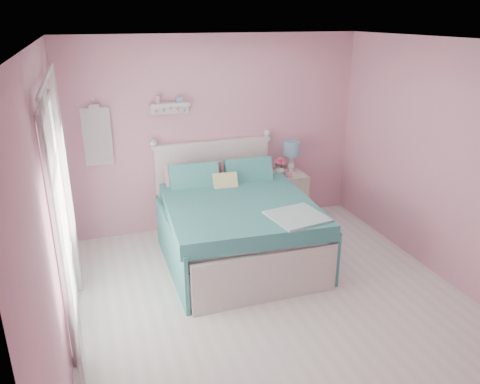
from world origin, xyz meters
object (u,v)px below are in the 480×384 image
bed (235,226)px  vase (280,170)px  nightstand (286,197)px  table_lamp (292,151)px  teacup (289,174)px

bed → vase: bed is taller
vase → nightstand: bearing=-5.8°
bed → table_lamp: bed is taller
table_lamp → vase: 0.31m
bed → nightstand: bearing=41.1°
nightstand → bed: bearing=-142.1°
bed → teacup: bearing=37.1°
nightstand → table_lamp: size_ratio=1.56×
nightstand → teacup: 0.42m
nightstand → teacup: bearing=-106.2°
table_lamp → vase: (-0.18, -0.04, -0.25)m
nightstand → vase: (-0.11, 0.01, 0.43)m
nightstand → table_lamp: bearing=33.3°
bed → table_lamp: size_ratio=4.71×
bed → teacup: (0.99, 0.67, 0.34)m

